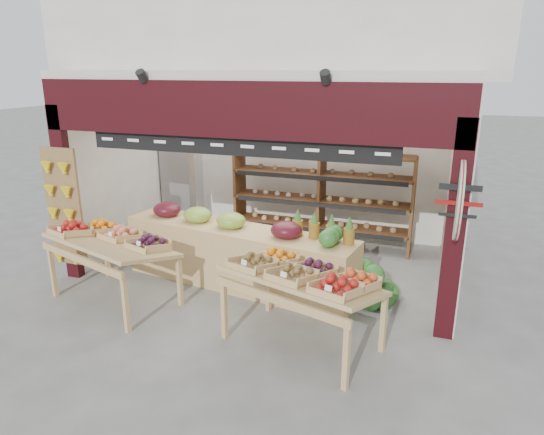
{
  "coord_description": "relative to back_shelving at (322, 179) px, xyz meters",
  "views": [
    {
      "loc": [
        2.48,
        -6.7,
        3.16
      ],
      "look_at": [
        0.24,
        -0.2,
        1.02
      ],
      "focal_mm": 32.0,
      "sensor_mm": 36.0,
      "label": 1
    }
  ],
  "objects": [
    {
      "name": "shop_structure",
      "position": [
        -0.56,
        0.01,
        2.67
      ],
      "size": [
        6.36,
        5.12,
        5.4
      ],
      "color": "silver",
      "rests_on": "ground"
    },
    {
      "name": "watermelon_pile",
      "position": [
        1.2,
        -2.06,
        -1.04
      ],
      "size": [
        0.8,
        0.75,
        0.57
      ],
      "color": "#1A4A18",
      "rests_on": "ground"
    },
    {
      "name": "display_table_left",
      "position": [
        -2.27,
        -3.06,
        -0.39
      ],
      "size": [
        2.0,
        1.5,
        1.12
      ],
      "color": "tan",
      "rests_on": "ground"
    },
    {
      "name": "gift_sign",
      "position": [
        2.19,
        -2.75,
        0.5
      ],
      "size": [
        0.04,
        0.93,
        0.92
      ],
      "color": "#B7E6C8",
      "rests_on": "ground"
    },
    {
      "name": "mid_counter",
      "position": [
        -0.76,
        -2.13,
        -0.75
      ],
      "size": [
        3.69,
        1.29,
        1.13
      ],
      "color": "tan",
      "rests_on": "ground"
    },
    {
      "name": "back_shelving",
      "position": [
        0.0,
        0.0,
        0.0
      ],
      "size": [
        3.25,
        0.53,
        1.99
      ],
      "color": "brown",
      "rests_on": "ground"
    },
    {
      "name": "refrigerator",
      "position": [
        -2.95,
        0.26,
        -0.37
      ],
      "size": [
        0.81,
        0.81,
        1.75
      ],
      "primitive_type": "cube",
      "rotation": [
        0.0,
        0.0,
        0.22
      ],
      "color": "#BABDC2",
      "rests_on": "ground"
    },
    {
      "name": "display_table_right",
      "position": [
        0.6,
        -3.41,
        -0.36
      ],
      "size": [
        1.99,
        1.48,
        1.11
      ],
      "color": "tan",
      "rests_on": "ground"
    },
    {
      "name": "cardboard_stack",
      "position": [
        -1.89,
        -1.21,
        -1.03
      ],
      "size": [
        0.96,
        0.7,
        0.6
      ],
      "color": "beige",
      "rests_on": "ground"
    },
    {
      "name": "ground",
      "position": [
        -0.56,
        -1.6,
        -1.25
      ],
      "size": [
        60.0,
        60.0,
        0.0
      ],
      "primitive_type": "plane",
      "color": "slate",
      "rests_on": "ground"
    },
    {
      "name": "banana_board",
      "position": [
        -3.29,
        -2.78,
        -0.13
      ],
      "size": [
        0.6,
        0.15,
        1.8
      ],
      "color": "olive",
      "rests_on": "ground"
    }
  ]
}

